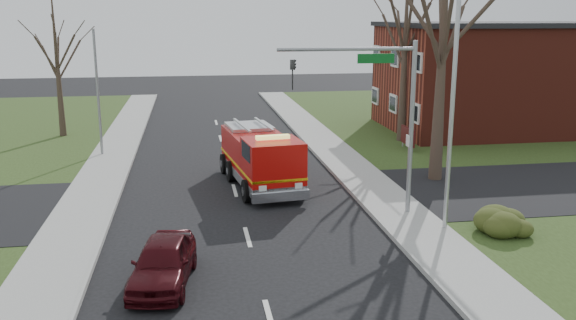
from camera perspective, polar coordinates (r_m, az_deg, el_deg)
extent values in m
plane|color=black|center=(21.91, -3.81, -7.23)|extent=(120.00, 120.00, 0.00)
cube|color=gray|center=(23.25, 11.67, -6.06)|extent=(2.40, 80.00, 0.15)
cube|color=gray|center=(22.24, -20.07, -7.53)|extent=(2.40, 80.00, 0.15)
cube|color=maroon|center=(43.92, 19.34, 7.17)|extent=(15.00, 10.00, 7.00)
cube|color=black|center=(43.72, 19.71, 11.86)|extent=(15.40, 10.40, 0.30)
cube|color=silver|center=(41.06, 9.83, 5.23)|extent=(0.12, 1.40, 1.20)
cube|color=#461010|center=(35.82, 11.15, 2.20)|extent=(0.12, 2.00, 1.00)
cylinder|color=gray|center=(35.17, 11.56, 1.23)|extent=(0.08, 0.08, 0.90)
cylinder|color=gray|center=(36.64, 10.69, 1.76)|extent=(0.08, 0.08, 0.90)
ellipsoid|color=#304017|center=(23.37, 19.06, -5.13)|extent=(2.80, 2.00, 0.90)
cone|color=#3A2B22|center=(28.81, 14.21, 9.61)|extent=(0.64, 0.64, 12.00)
cone|color=#3A2B22|center=(37.76, 10.85, 9.45)|extent=(0.56, 0.56, 10.50)
cone|color=#3A2B22|center=(41.36, -20.76, 8.11)|extent=(0.44, 0.44, 9.00)
cylinder|color=gray|center=(23.85, 11.46, 2.73)|extent=(0.18, 0.18, 6.80)
cylinder|color=gray|center=(22.70, 5.57, 10.29)|extent=(5.20, 0.14, 0.14)
cube|color=#0C591E|center=(23.02, 8.23, 9.38)|extent=(1.40, 0.06, 0.35)
imported|color=black|center=(22.30, 0.50, 9.39)|extent=(0.22, 0.18, 1.10)
cylinder|color=#B7BABF|center=(22.16, 15.05, 3.83)|extent=(0.16, 0.16, 8.40)
cylinder|color=gray|center=(35.03, -17.36, 5.91)|extent=(0.14, 0.14, 7.00)
cube|color=#B00B08|center=(29.03, -3.16, 0.81)|extent=(2.89, 4.91, 1.88)
cube|color=#B00B08|center=(25.78, -1.42, -0.48)|extent=(2.60, 2.60, 2.15)
cube|color=#B7BABF|center=(28.19, -2.64, -1.16)|extent=(3.20, 7.22, 0.40)
cube|color=#E5B20C|center=(28.07, -2.65, -0.18)|extent=(3.21, 7.22, 0.11)
cube|color=black|center=(24.70, -0.84, 0.50)|extent=(2.02, 0.34, 0.76)
cube|color=#E5D866|center=(25.52, -1.44, 2.15)|extent=(1.46, 0.49, 0.16)
cylinder|color=black|center=(25.70, -3.87, -2.93)|extent=(0.43, 1.02, 0.98)
cylinder|color=black|center=(26.28, 1.09, -2.53)|extent=(0.43, 1.02, 0.98)
cylinder|color=black|center=(30.54, -5.96, -0.33)|extent=(0.43, 1.02, 0.98)
cylinder|color=black|center=(31.02, -1.73, -0.05)|extent=(0.43, 1.02, 0.98)
imported|color=#38090D|center=(18.40, -11.62, -9.34)|extent=(2.19, 4.22, 1.37)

